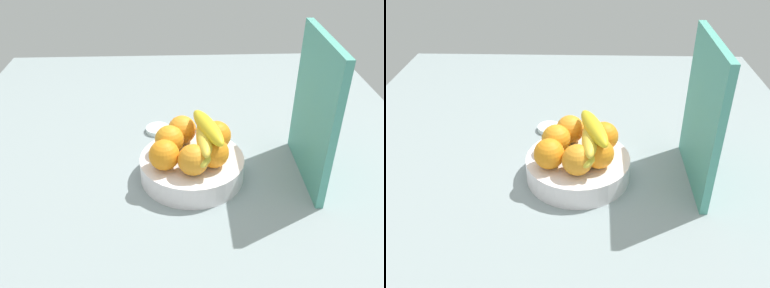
% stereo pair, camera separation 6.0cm
% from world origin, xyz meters
% --- Properties ---
extents(ground_plane, '(1.80, 1.40, 0.03)m').
position_xyz_m(ground_plane, '(0.00, 0.00, -0.01)').
color(ground_plane, gray).
extents(fruit_bowl, '(0.26, 0.26, 0.06)m').
position_xyz_m(fruit_bowl, '(-0.03, 0.02, 0.03)').
color(fruit_bowl, white).
rests_on(fruit_bowl, ground_plane).
extents(orange_front_left, '(0.07, 0.07, 0.07)m').
position_xyz_m(orange_front_left, '(-0.06, -0.03, 0.09)').
color(orange_front_left, orange).
rests_on(orange_front_left, fruit_bowl).
extents(orange_front_right, '(0.07, 0.07, 0.07)m').
position_xyz_m(orange_front_right, '(0.01, -0.04, 0.09)').
color(orange_front_right, orange).
rests_on(orange_front_right, fruit_bowl).
extents(orange_center, '(0.07, 0.07, 0.07)m').
position_xyz_m(orange_center, '(0.03, 0.02, 0.09)').
color(orange_center, orange).
rests_on(orange_center, fruit_bowl).
extents(orange_back_left, '(0.07, 0.07, 0.07)m').
position_xyz_m(orange_back_left, '(-0.00, 0.07, 0.09)').
color(orange_back_left, orange).
rests_on(orange_back_left, fruit_bowl).
extents(orange_back_right, '(0.07, 0.07, 0.07)m').
position_xyz_m(orange_back_right, '(-0.08, 0.09, 0.09)').
color(orange_back_right, orange).
rests_on(orange_back_right, fruit_bowl).
extents(orange_top_stack, '(0.07, 0.07, 0.07)m').
position_xyz_m(orange_top_stack, '(-0.11, 0.00, 0.09)').
color(orange_top_stack, orange).
rests_on(orange_top_stack, fruit_bowl).
extents(banana_bunch, '(0.19, 0.14, 0.11)m').
position_xyz_m(banana_bunch, '(-0.03, 0.06, 0.11)').
color(banana_bunch, yellow).
rests_on(banana_bunch, fruit_bowl).
extents(cutting_board, '(0.28, 0.02, 0.36)m').
position_xyz_m(cutting_board, '(-0.04, 0.31, 0.18)').
color(cutting_board, teal).
rests_on(cutting_board, ground_plane).
extents(jar_lid, '(0.07, 0.07, 0.01)m').
position_xyz_m(jar_lid, '(-0.26, -0.07, 0.01)').
color(jar_lid, white).
rests_on(jar_lid, ground_plane).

